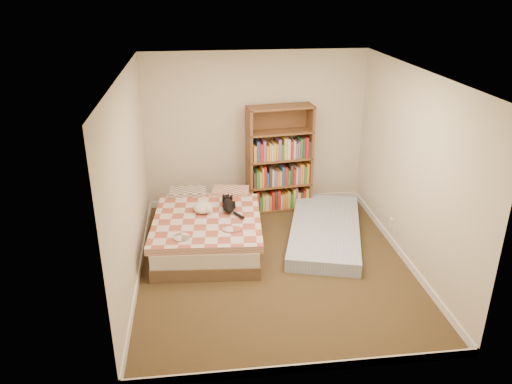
{
  "coord_description": "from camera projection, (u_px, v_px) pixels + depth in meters",
  "views": [
    {
      "loc": [
        -0.93,
        -5.63,
        3.48
      ],
      "look_at": [
        -0.2,
        0.3,
        0.92
      ],
      "focal_mm": 35.0,
      "sensor_mm": 36.0,
      "label": 1
    }
  ],
  "objects": [
    {
      "name": "floor_mattress",
      "position": [
        325.0,
        230.0,
        7.28
      ],
      "size": [
        1.52,
        2.34,
        0.19
      ],
      "primitive_type": "cube",
      "rotation": [
        0.0,
        0.0,
        -0.28
      ],
      "color": "#7BA2CD",
      "rests_on": "room"
    },
    {
      "name": "bed",
      "position": [
        208.0,
        228.0,
        7.04
      ],
      "size": [
        1.57,
        2.07,
        0.53
      ],
      "rotation": [
        0.0,
        0.0,
        -0.07
      ],
      "color": "brown",
      "rests_on": "room"
    },
    {
      "name": "white_dog",
      "position": [
        203.0,
        208.0,
        6.93
      ],
      "size": [
        0.29,
        0.3,
        0.14
      ],
      "rotation": [
        0.0,
        0.0,
        -0.05
      ],
      "color": "white",
      "rests_on": "bed"
    },
    {
      "name": "bookshelf",
      "position": [
        279.0,
        173.0,
        8.0
      ],
      "size": [
        1.07,
        0.46,
        1.71
      ],
      "rotation": [
        0.0,
        0.0,
        0.12
      ],
      "color": "#53391C",
      "rests_on": "room"
    },
    {
      "name": "black_cat",
      "position": [
        229.0,
        205.0,
        7.04
      ],
      "size": [
        0.23,
        0.66,
        0.15
      ],
      "rotation": [
        0.0,
        0.0,
        0.08
      ],
      "color": "black",
      "rests_on": "bed"
    },
    {
      "name": "room",
      "position": [
        275.0,
        180.0,
        6.14
      ],
      "size": [
        3.51,
        4.01,
        2.51
      ],
      "color": "#3F2E1B",
      "rests_on": "ground"
    }
  ]
}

